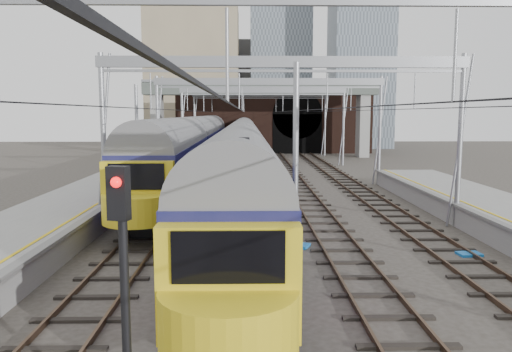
{
  "coord_description": "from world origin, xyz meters",
  "views": [
    {
      "loc": [
        -1.66,
        -14.87,
        5.3
      ],
      "look_at": [
        -1.24,
        8.15,
        2.4
      ],
      "focal_mm": 35.0,
      "sensor_mm": 36.0,
      "label": 1
    }
  ],
  "objects_px": {
    "train_main": "(243,148)",
    "signal_near_left": "(123,270)",
    "signal_near_centre": "(242,216)",
    "train_second": "(199,144)"
  },
  "relations": [
    {
      "from": "train_main",
      "to": "signal_near_left",
      "type": "xyz_separation_m",
      "value": [
        -1.59,
        -33.46,
        0.4
      ]
    },
    {
      "from": "signal_near_centre",
      "to": "signal_near_left",
      "type": "bearing_deg",
      "value": -123.79
    },
    {
      "from": "train_main",
      "to": "signal_near_centre",
      "type": "height_order",
      "value": "train_main"
    },
    {
      "from": "train_main",
      "to": "train_second",
      "type": "height_order",
      "value": "train_second"
    },
    {
      "from": "train_main",
      "to": "signal_near_left",
      "type": "height_order",
      "value": "train_main"
    },
    {
      "from": "train_main",
      "to": "train_second",
      "type": "xyz_separation_m",
      "value": [
        -4.0,
        4.21,
        0.11
      ]
    },
    {
      "from": "signal_near_centre",
      "to": "train_main",
      "type": "bearing_deg",
      "value": 84.91
    },
    {
      "from": "signal_near_left",
      "to": "signal_near_centre",
      "type": "xyz_separation_m",
      "value": [
        1.81,
        3.37,
        0.15
      ]
    },
    {
      "from": "train_main",
      "to": "signal_near_centre",
      "type": "xyz_separation_m",
      "value": [
        0.22,
        -30.08,
        0.54
      ]
    },
    {
      "from": "signal_near_left",
      "to": "train_second",
      "type": "bearing_deg",
      "value": 110.29
    }
  ]
}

